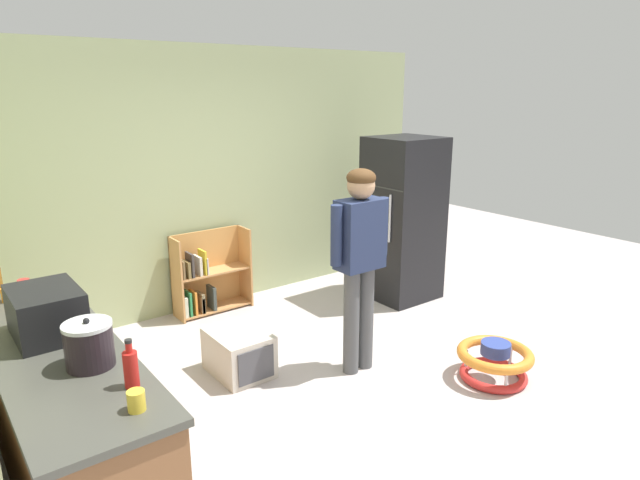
# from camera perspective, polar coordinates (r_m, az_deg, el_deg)

# --- Properties ---
(ground_plane) EXTENTS (12.00, 12.00, 0.00)m
(ground_plane) POSITION_cam_1_polar(r_m,az_deg,el_deg) (4.62, 5.12, -14.39)
(ground_plane) COLOR #B9ADAB
(ground_plane) RESTS_ON ground
(back_wall) EXTENTS (5.20, 0.06, 2.70)m
(back_wall) POSITION_cam_1_polar(r_m,az_deg,el_deg) (6.00, -9.76, 6.22)
(back_wall) COLOR #A2AE7D
(back_wall) RESTS_ON ground
(kitchen_counter) EXTENTS (0.65, 2.41, 0.90)m
(kitchen_counter) POSITION_cam_1_polar(r_m,az_deg,el_deg) (3.75, -25.06, -15.52)
(kitchen_counter) COLOR brown
(kitchen_counter) RESTS_ON ground
(refrigerator) EXTENTS (0.73, 0.68, 1.78)m
(refrigerator) POSITION_cam_1_polar(r_m,az_deg,el_deg) (6.16, 8.47, 2.14)
(refrigerator) COLOR black
(refrigerator) RESTS_ON ground
(bookshelf) EXTENTS (0.80, 0.28, 0.85)m
(bookshelf) POSITION_cam_1_polar(r_m,az_deg,el_deg) (5.92, -11.60, -3.87)
(bookshelf) COLOR tan
(bookshelf) RESTS_ON ground
(standing_person) EXTENTS (0.57, 0.23, 1.69)m
(standing_person) POSITION_cam_1_polar(r_m,az_deg,el_deg) (4.42, 4.09, -1.16)
(standing_person) COLOR #4D4F51
(standing_person) RESTS_ON ground
(baby_walker) EXTENTS (0.60, 0.60, 0.32)m
(baby_walker) POSITION_cam_1_polar(r_m,az_deg,el_deg) (4.79, 17.45, -11.76)
(baby_walker) COLOR red
(baby_walker) RESTS_ON ground
(pet_carrier) EXTENTS (0.42, 0.55, 0.36)m
(pet_carrier) POSITION_cam_1_polar(r_m,az_deg,el_deg) (4.71, -8.29, -11.36)
(pet_carrier) COLOR beige
(pet_carrier) RESTS_ON ground
(microwave) EXTENTS (0.37, 0.48, 0.28)m
(microwave) POSITION_cam_1_polar(r_m,az_deg,el_deg) (3.59, -26.21, -6.67)
(microwave) COLOR black
(microwave) RESTS_ON kitchen_counter
(crock_pot) EXTENTS (0.25, 0.25, 0.27)m
(crock_pot) POSITION_cam_1_polar(r_m,az_deg,el_deg) (3.12, -22.60, -9.87)
(crock_pot) COLOR black
(crock_pot) RESTS_ON kitchen_counter
(banana_bunch) EXTENTS (0.12, 0.16, 0.04)m
(banana_bunch) POSITION_cam_1_polar(r_m,az_deg,el_deg) (4.07, -26.89, -5.88)
(banana_bunch) COLOR gold
(banana_bunch) RESTS_ON kitchen_counter
(ketchup_bottle) EXTENTS (0.07, 0.07, 0.25)m
(ketchup_bottle) POSITION_cam_1_polar(r_m,az_deg,el_deg) (2.87, -18.82, -12.30)
(ketchup_bottle) COLOR red
(ketchup_bottle) RESTS_ON kitchen_counter
(red_cup) EXTENTS (0.08, 0.08, 0.09)m
(red_cup) POSITION_cam_1_polar(r_m,az_deg,el_deg) (4.41, -28.07, -4.18)
(red_cup) COLOR red
(red_cup) RESTS_ON kitchen_counter
(yellow_cup) EXTENTS (0.08, 0.08, 0.09)m
(yellow_cup) POSITION_cam_1_polar(r_m,az_deg,el_deg) (2.70, -18.32, -15.38)
(yellow_cup) COLOR yellow
(yellow_cup) RESTS_ON kitchen_counter
(teal_cup) EXTENTS (0.08, 0.08, 0.09)m
(teal_cup) POSITION_cam_1_polar(r_m,az_deg,el_deg) (4.29, -25.54, -4.38)
(teal_cup) COLOR teal
(teal_cup) RESTS_ON kitchen_counter
(orange_cup) EXTENTS (0.08, 0.08, 0.09)m
(orange_cup) POSITION_cam_1_polar(r_m,az_deg,el_deg) (4.29, -29.36, -4.91)
(orange_cup) COLOR orange
(orange_cup) RESTS_ON kitchen_counter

